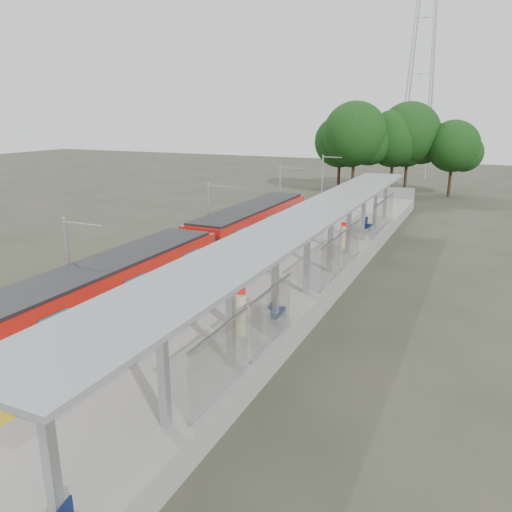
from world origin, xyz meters
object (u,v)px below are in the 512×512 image
(train, at_px, (197,255))
(info_pillar_near, at_px, (241,315))
(bench_mid, at_px, (276,310))
(info_pillar_far, at_px, (343,237))
(litter_bin, at_px, (265,321))
(bench_far, at_px, (366,225))

(train, relative_size, info_pillar_near, 13.62)
(train, height_order, bench_mid, train)
(info_pillar_near, xyz_separation_m, info_pillar_far, (0.12, 14.92, -0.13))
(bench_mid, bearing_deg, litter_bin, -93.98)
(bench_mid, relative_size, info_pillar_near, 0.71)
(info_pillar_far, xyz_separation_m, litter_bin, (0.65, -14.23, -0.29))
(info_pillar_near, bearing_deg, info_pillar_far, 69.64)
(info_pillar_near, distance_m, litter_bin, 1.11)
(train, bearing_deg, info_pillar_far, 56.26)
(train, height_order, litter_bin, train)
(bench_mid, bearing_deg, bench_far, 85.61)
(train, bearing_deg, bench_far, 66.05)
(info_pillar_far, bearing_deg, litter_bin, -91.99)
(train, bearing_deg, litter_bin, -39.98)
(bench_far, xyz_separation_m, info_pillar_far, (-0.34, -5.19, 0.20))
(info_pillar_near, xyz_separation_m, litter_bin, (0.77, 0.68, -0.42))
(train, xyz_separation_m, info_pillar_near, (5.74, -6.14, -0.17))
(bench_far, distance_m, info_pillar_near, 20.12)
(info_pillar_near, bearing_deg, bench_far, 68.78)
(train, relative_size, bench_mid, 19.28)
(train, relative_size, litter_bin, 30.40)
(info_pillar_near, height_order, info_pillar_far, info_pillar_near)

